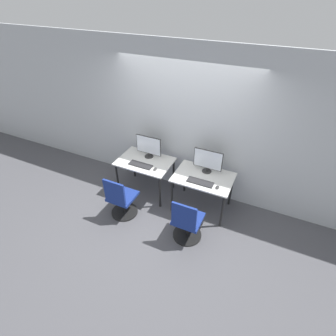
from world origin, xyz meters
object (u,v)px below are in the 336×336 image
at_px(office_chair_right, 187,223).
at_px(office_chair_left, 121,200).
at_px(keyboard_left, 141,165).
at_px(monitor_right, 208,161).
at_px(mouse_left, 155,169).
at_px(keyboard_right, 200,182).
at_px(mouse_right, 218,187).
at_px(monitor_left, 149,146).

bearing_deg(office_chair_right, office_chair_left, 179.48).
distance_m(keyboard_left, monitor_right, 1.24).
xyz_separation_m(mouse_left, office_chair_left, (-0.37, -0.62, -0.39)).
bearing_deg(mouse_left, keyboard_right, -0.57).
bearing_deg(office_chair_left, mouse_left, 59.10).
distance_m(office_chair_left, monitor_right, 1.68).
bearing_deg(office_chair_right, monitor_right, 91.17).
xyz_separation_m(keyboard_left, office_chair_right, (1.19, -0.64, -0.39)).
distance_m(monitor_right, mouse_right, 0.52).
bearing_deg(monitor_left, office_chair_right, -39.07).
bearing_deg(keyboard_right, keyboard_left, 179.24).
xyz_separation_m(office_chair_left, keyboard_right, (1.23, 0.61, 0.39)).
distance_m(mouse_right, office_chair_right, 0.78).
bearing_deg(office_chair_right, mouse_left, 144.41).
distance_m(mouse_left, office_chair_left, 0.82).
bearing_deg(office_chair_left, mouse_right, 21.23).
distance_m(monitor_left, office_chair_right, 1.65).
xyz_separation_m(monitor_left, mouse_right, (1.47, -0.36, -0.22)).
bearing_deg(keyboard_left, keyboard_right, -0.76).
distance_m(mouse_left, mouse_right, 1.16).
xyz_separation_m(monitor_right, keyboard_right, (0.00, -0.35, -0.22)).
bearing_deg(keyboard_left, office_chair_left, -95.61).
bearing_deg(office_chair_right, monitor_left, 140.93).
height_order(monitor_right, mouse_right, monitor_right).
distance_m(mouse_left, office_chair_right, 1.15).
relative_size(mouse_left, mouse_right, 1.00).
bearing_deg(mouse_left, monitor_right, 21.91).
height_order(monitor_left, mouse_right, monitor_left).
bearing_deg(office_chair_left, office_chair_right, -0.52).
xyz_separation_m(keyboard_left, office_chair_left, (-0.06, -0.62, -0.39)).
distance_m(monitor_right, office_chair_right, 1.15).
bearing_deg(monitor_left, keyboard_right, -16.40).
distance_m(keyboard_left, mouse_right, 1.47).
xyz_separation_m(keyboard_right, mouse_right, (0.31, -0.01, 0.01)).
relative_size(monitor_left, keyboard_left, 1.14).
height_order(keyboard_right, office_chair_right, office_chair_right).
bearing_deg(mouse_right, monitor_right, 129.75).
relative_size(keyboard_left, mouse_left, 5.02).
bearing_deg(monitor_right, mouse_left, -158.09).
height_order(monitor_left, office_chair_right, monitor_left).
distance_m(monitor_left, mouse_right, 1.53).
bearing_deg(office_chair_right, keyboard_left, 151.82).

